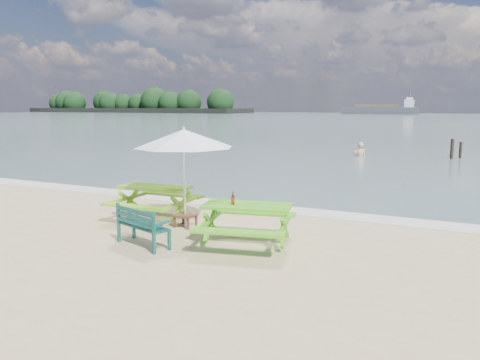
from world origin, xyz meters
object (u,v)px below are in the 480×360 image
at_px(patio_umbrella, 184,138).
at_px(swimmer, 360,159).
at_px(picnic_table_left, 155,203).
at_px(side_table, 185,220).
at_px(park_bench, 144,234).
at_px(picnic_table_right, 247,226).
at_px(beer_bottle, 233,200).

height_order(patio_umbrella, swimmer, patio_umbrella).
bearing_deg(picnic_table_left, side_table, -15.03).
relative_size(park_bench, side_table, 2.92).
bearing_deg(park_bench, side_table, 91.69).
bearing_deg(picnic_table_left, patio_umbrella, -15.03).
distance_m(picnic_table_right, patio_umbrella, 2.58).
bearing_deg(swimmer, picnic_table_left, -95.51).
relative_size(picnic_table_left, patio_umbrella, 0.85).
height_order(picnic_table_right, side_table, picnic_table_right).
xyz_separation_m(picnic_table_right, park_bench, (-1.83, -0.93, -0.16)).
xyz_separation_m(side_table, patio_umbrella, (0.00, 0.00, 1.87)).
bearing_deg(picnic_table_left, swimmer, 84.49).
xyz_separation_m(picnic_table_left, patio_umbrella, (1.05, -0.28, 1.63)).
distance_m(side_table, beer_bottle, 1.95).
height_order(park_bench, side_table, park_bench).
height_order(picnic_table_right, swimmer, picnic_table_right).
relative_size(picnic_table_left, picnic_table_right, 0.86).
relative_size(park_bench, patio_umbrella, 0.58).
relative_size(picnic_table_right, swimmer, 1.19).
distance_m(side_table, patio_umbrella, 1.87).
height_order(picnic_table_left, picnic_table_right, picnic_table_right).
bearing_deg(patio_umbrella, beer_bottle, -26.05).
xyz_separation_m(picnic_table_right, swimmer, (-1.32, 17.58, -0.56)).
bearing_deg(park_bench, picnic_table_right, 26.96).
relative_size(picnic_table_left, beer_bottle, 7.05).
bearing_deg(side_table, picnic_table_left, 164.97).
relative_size(picnic_table_right, beer_bottle, 8.19).
xyz_separation_m(picnic_table_left, swimmer, (1.60, 16.61, -0.56)).
distance_m(side_table, swimmer, 16.90).
relative_size(picnic_table_right, patio_umbrella, 0.99).
height_order(picnic_table_left, side_table, picnic_table_left).
relative_size(side_table, swimmer, 0.24).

